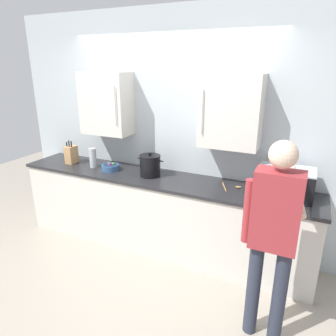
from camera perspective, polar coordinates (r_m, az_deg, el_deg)
ground_plane at (r=3.43m, az=-8.13°, el=-20.54°), size 9.48×9.48×0.00m
back_wall_tiled at (r=3.69m, az=0.27°, el=7.63°), size 4.29×0.44×2.77m
counter_unit at (r=3.75m, az=-1.78°, el=-8.29°), size 3.59×0.62×0.91m
microwave_oven at (r=3.21m, az=20.47°, el=-2.57°), size 0.53×0.38×0.29m
knife_block at (r=4.24m, az=-17.52°, el=2.40°), size 0.11×0.15×0.31m
fruit_bowl at (r=3.86m, az=-10.65°, el=0.25°), size 0.22×0.22×0.10m
stock_pot at (r=3.58m, az=-3.35°, el=0.47°), size 0.34×0.25×0.28m
thermos_flask at (r=3.99m, az=-13.78°, el=1.88°), size 0.09×0.09×0.25m
wooden_spoon at (r=3.34m, az=11.67°, el=-3.45°), size 0.23×0.22×0.02m
person_figure at (r=2.45m, az=19.04°, el=-10.55°), size 0.44×0.64×1.68m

